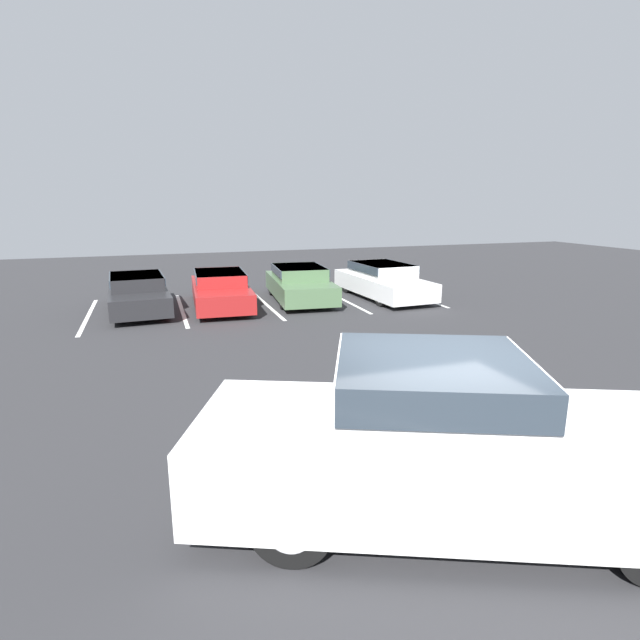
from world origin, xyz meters
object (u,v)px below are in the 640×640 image
pickup_truck (456,442)px  parked_sedan_a (138,292)px  parked_sedan_b (220,288)px  parked_sedan_c (300,282)px  parked_sedan_d (383,279)px

pickup_truck → parked_sedan_a: bearing=128.8°
parked_sedan_b → parked_sedan_c: bearing=97.1°
parked_sedan_a → parked_sedan_c: bearing=86.6°
parked_sedan_a → parked_sedan_b: parked_sedan_b is taller
parked_sedan_b → parked_sedan_d: size_ratio=0.97×
parked_sedan_a → parked_sedan_c: 5.41m
pickup_truck → parked_sedan_c: 12.68m
pickup_truck → parked_sedan_d: 13.08m
parked_sedan_a → parked_sedan_d: parked_sedan_d is taller
parked_sedan_b → parked_sedan_d: 5.85m
parked_sedan_a → parked_sedan_b: (2.61, -0.19, -0.00)m
pickup_truck → parked_sedan_a: size_ratio=1.34×
parked_sedan_b → parked_sedan_c: 2.82m
parked_sedan_c → parked_sedan_d: 3.07m
parked_sedan_b → parked_sedan_a: bearing=-90.9°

